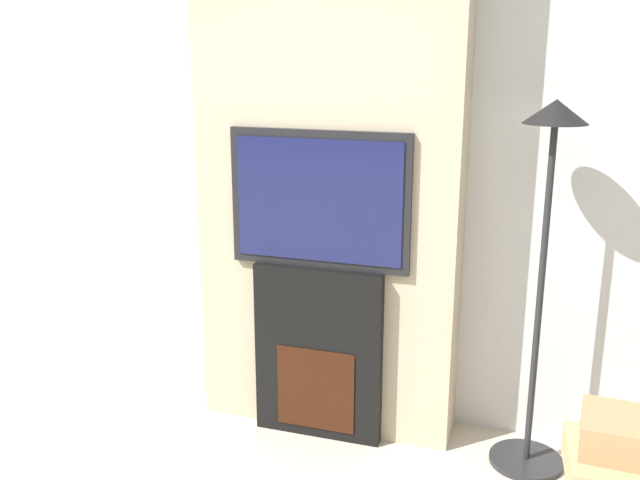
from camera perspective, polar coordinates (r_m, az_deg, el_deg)
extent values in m
cube|color=silver|center=(3.58, 1.61, 6.67)|extent=(6.00, 0.06, 2.70)
cube|color=#BCAD8E|center=(3.42, 0.77, 6.26)|extent=(1.28, 0.29, 2.70)
cube|color=black|center=(3.55, 0.00, -8.85)|extent=(0.63, 0.14, 0.87)
cube|color=#33160A|center=(3.56, -0.37, -11.87)|extent=(0.39, 0.01, 0.42)
cube|color=black|center=(3.31, 0.00, 3.25)|extent=(0.86, 0.06, 0.65)
cube|color=#191E4C|center=(3.28, -0.18, 3.14)|extent=(0.80, 0.01, 0.57)
cylinder|color=#262628|center=(3.62, 16.14, -16.55)|extent=(0.34, 0.34, 0.03)
cylinder|color=#262628|center=(3.28, 17.16, -4.74)|extent=(0.03, 0.03, 1.55)
cone|color=black|center=(3.11, 18.36, 9.74)|extent=(0.27, 0.27, 0.10)
cube|color=tan|center=(2.94, 23.84, -16.49)|extent=(0.50, 0.43, 0.13)
cube|color=tan|center=(2.88, 24.05, -14.19)|extent=(0.40, 0.30, 0.13)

